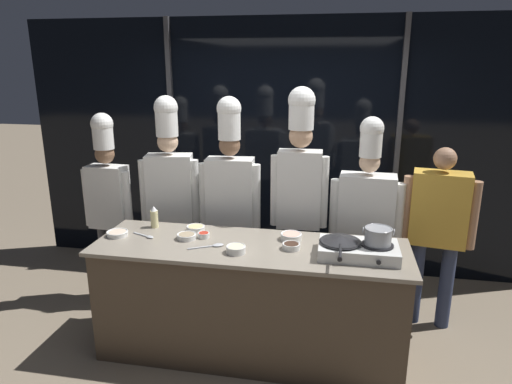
{
  "coord_description": "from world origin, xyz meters",
  "views": [
    {
      "loc": [
        0.64,
        -3.13,
        2.25
      ],
      "look_at": [
        0.0,
        0.25,
        1.26
      ],
      "focal_mm": 32.0,
      "sensor_mm": 36.0,
      "label": 1
    }
  ],
  "objects_px": {
    "serving_spoon_solid": "(214,246)",
    "chef_line": "(230,190)",
    "stock_pot": "(378,236)",
    "chef_sous": "(170,186)",
    "frying_pan": "(341,239)",
    "prep_bowl_ginger": "(196,228)",
    "squeeze_bottle_oil": "(154,217)",
    "prep_bowl_chicken": "(118,233)",
    "prep_bowl_shrimp": "(291,236)",
    "serving_spoon_slotted": "(147,236)",
    "chef_head": "(108,193)",
    "chef_pastry": "(300,182)",
    "prep_bowl_chili_flakes": "(204,235)",
    "person_guest": "(438,222)",
    "prep_bowl_noodles": "(236,249)",
    "portable_stove": "(358,250)",
    "prep_bowl_soy_glaze": "(291,246)",
    "prep_bowl_mushrooms": "(187,236)",
    "chef_apprentice": "(366,211)"
  },
  "relations": [
    {
      "from": "squeeze_bottle_oil",
      "to": "chef_pastry",
      "type": "xyz_separation_m",
      "value": [
        1.16,
        0.44,
        0.25
      ]
    },
    {
      "from": "stock_pot",
      "to": "serving_spoon_solid",
      "type": "distance_m",
      "value": 1.2
    },
    {
      "from": "portable_stove",
      "to": "prep_bowl_soy_glaze",
      "type": "height_order",
      "value": "portable_stove"
    },
    {
      "from": "portable_stove",
      "to": "serving_spoon_solid",
      "type": "distance_m",
      "value": 1.06
    },
    {
      "from": "chef_head",
      "to": "chef_line",
      "type": "distance_m",
      "value": 1.16
    },
    {
      "from": "prep_bowl_noodles",
      "to": "chef_head",
      "type": "bearing_deg",
      "value": 150.92
    },
    {
      "from": "prep_bowl_chili_flakes",
      "to": "prep_bowl_soy_glaze",
      "type": "bearing_deg",
      "value": -7.99
    },
    {
      "from": "squeeze_bottle_oil",
      "to": "person_guest",
      "type": "bearing_deg",
      "value": 10.82
    },
    {
      "from": "squeeze_bottle_oil",
      "to": "chef_apprentice",
      "type": "relative_size",
      "value": 0.1
    },
    {
      "from": "prep_bowl_ginger",
      "to": "serving_spoon_solid",
      "type": "height_order",
      "value": "prep_bowl_ginger"
    },
    {
      "from": "prep_bowl_ginger",
      "to": "chef_apprentice",
      "type": "relative_size",
      "value": 0.08
    },
    {
      "from": "serving_spoon_slotted",
      "to": "chef_head",
      "type": "xyz_separation_m",
      "value": [
        -0.64,
        0.61,
        0.15
      ]
    },
    {
      "from": "prep_bowl_noodles",
      "to": "chef_head",
      "type": "xyz_separation_m",
      "value": [
        -1.41,
        0.78,
        0.12
      ]
    },
    {
      "from": "prep_bowl_ginger",
      "to": "prep_bowl_soy_glaze",
      "type": "distance_m",
      "value": 0.84
    },
    {
      "from": "serving_spoon_slotted",
      "to": "chef_sous",
      "type": "bearing_deg",
      "value": 95.47
    },
    {
      "from": "serving_spoon_slotted",
      "to": "prep_bowl_ginger",
      "type": "bearing_deg",
      "value": 30.28
    },
    {
      "from": "portable_stove",
      "to": "prep_bowl_soy_glaze",
      "type": "relative_size",
      "value": 4.15
    },
    {
      "from": "chef_sous",
      "to": "chef_pastry",
      "type": "xyz_separation_m",
      "value": [
        1.21,
        -0.05,
        0.11
      ]
    },
    {
      "from": "stock_pot",
      "to": "chef_sous",
      "type": "xyz_separation_m",
      "value": [
        -1.83,
        0.78,
        0.06
      ]
    },
    {
      "from": "prep_bowl_chili_flakes",
      "to": "person_guest",
      "type": "bearing_deg",
      "value": 17.81
    },
    {
      "from": "prep_bowl_ginger",
      "to": "prep_bowl_mushrooms",
      "type": "distance_m",
      "value": 0.18
    },
    {
      "from": "prep_bowl_chicken",
      "to": "chef_apprentice",
      "type": "relative_size",
      "value": 0.09
    },
    {
      "from": "prep_bowl_shrimp",
      "to": "serving_spoon_slotted",
      "type": "height_order",
      "value": "prep_bowl_shrimp"
    },
    {
      "from": "chef_pastry",
      "to": "person_guest",
      "type": "bearing_deg",
      "value": 178.43
    },
    {
      "from": "squeeze_bottle_oil",
      "to": "chef_sous",
      "type": "xyz_separation_m",
      "value": [
        -0.04,
        0.49,
        0.14
      ]
    },
    {
      "from": "prep_bowl_ginger",
      "to": "serving_spoon_slotted",
      "type": "bearing_deg",
      "value": -149.72
    },
    {
      "from": "prep_bowl_shrimp",
      "to": "chef_sous",
      "type": "bearing_deg",
      "value": 155.1
    },
    {
      "from": "prep_bowl_chili_flakes",
      "to": "prep_bowl_soy_glaze",
      "type": "relative_size",
      "value": 0.7
    },
    {
      "from": "prep_bowl_mushrooms",
      "to": "frying_pan",
      "type": "bearing_deg",
      "value": -4.48
    },
    {
      "from": "prep_bowl_chicken",
      "to": "chef_pastry",
      "type": "distance_m",
      "value": 1.57
    },
    {
      "from": "prep_bowl_chili_flakes",
      "to": "prep_bowl_noodles",
      "type": "height_order",
      "value": "prep_bowl_noodles"
    },
    {
      "from": "prep_bowl_chili_flakes",
      "to": "chef_line",
      "type": "height_order",
      "value": "chef_line"
    },
    {
      "from": "prep_bowl_soy_glaze",
      "to": "serving_spoon_slotted",
      "type": "distance_m",
      "value": 1.15
    },
    {
      "from": "chef_head",
      "to": "chef_apprentice",
      "type": "distance_m",
      "value": 2.36
    },
    {
      "from": "serving_spoon_solid",
      "to": "chef_pastry",
      "type": "distance_m",
      "value": 1.0
    },
    {
      "from": "portable_stove",
      "to": "prep_bowl_chicken",
      "type": "distance_m",
      "value": 1.88
    },
    {
      "from": "squeeze_bottle_oil",
      "to": "serving_spoon_slotted",
      "type": "height_order",
      "value": "squeeze_bottle_oil"
    },
    {
      "from": "squeeze_bottle_oil",
      "to": "serving_spoon_solid",
      "type": "bearing_deg",
      "value": -27.63
    },
    {
      "from": "prep_bowl_chicken",
      "to": "prep_bowl_chili_flakes",
      "type": "height_order",
      "value": "prep_bowl_chili_flakes"
    },
    {
      "from": "prep_bowl_chili_flakes",
      "to": "prep_bowl_noodles",
      "type": "distance_m",
      "value": 0.4
    },
    {
      "from": "prep_bowl_chicken",
      "to": "prep_bowl_mushrooms",
      "type": "relative_size",
      "value": 1.12
    },
    {
      "from": "frying_pan",
      "to": "prep_bowl_ginger",
      "type": "relative_size",
      "value": 3.5
    },
    {
      "from": "serving_spoon_solid",
      "to": "squeeze_bottle_oil",
      "type": "bearing_deg",
      "value": 152.37
    },
    {
      "from": "portable_stove",
      "to": "prep_bowl_chicken",
      "type": "xyz_separation_m",
      "value": [
        -1.87,
        0.05,
        -0.03
      ]
    },
    {
      "from": "chef_line",
      "to": "chef_sous",
      "type": "bearing_deg",
      "value": -5.64
    },
    {
      "from": "squeeze_bottle_oil",
      "to": "prep_bowl_chicken",
      "type": "xyz_separation_m",
      "value": [
        -0.21,
        -0.24,
        -0.07
      ]
    },
    {
      "from": "prep_bowl_noodles",
      "to": "chef_sous",
      "type": "distance_m",
      "value": 1.23
    },
    {
      "from": "portable_stove",
      "to": "prep_bowl_ginger",
      "type": "bearing_deg",
      "value": 168.39
    },
    {
      "from": "serving_spoon_solid",
      "to": "chef_line",
      "type": "distance_m",
      "value": 0.82
    },
    {
      "from": "prep_bowl_chicken",
      "to": "prep_bowl_shrimp",
      "type": "relative_size",
      "value": 1.02
    }
  ]
}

